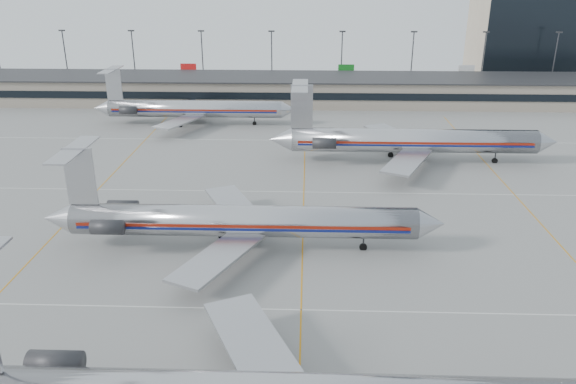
{
  "coord_description": "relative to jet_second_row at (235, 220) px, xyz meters",
  "views": [
    {
      "loc": [
        0.33,
        -34.99,
        29.97
      ],
      "look_at": [
        -1.89,
        28.68,
        4.5
      ],
      "focal_mm": 35.0,
      "sensor_mm": 36.0,
      "label": 1
    }
  ],
  "objects": [
    {
      "name": "distant_building",
      "position": [
        69.66,
        105.59,
        9.04
      ],
      "size": [
        30.0,
        20.0,
        25.0
      ],
      "primitive_type": "cube",
      "color": "tan",
      "rests_on": "ground"
    },
    {
      "name": "apron_markings",
      "position": [
        7.66,
        -12.41,
        -3.45
      ],
      "size": [
        160.0,
        0.15,
        0.02
      ],
      "primitive_type": "cube",
      "color": "silver",
      "rests_on": "ground"
    },
    {
      "name": "jet_second_row",
      "position": [
        0.0,
        0.0,
        0.0
      ],
      "size": [
        45.57,
        26.83,
        11.93
      ],
      "color": "#B9B9BE",
      "rests_on": "ground"
    },
    {
      "name": "jet_third_row",
      "position": [
        24.45,
        31.72,
        0.27
      ],
      "size": [
        47.0,
        28.91,
        12.85
      ],
      "color": "#B9B9BE",
      "rests_on": "ground"
    },
    {
      "name": "terminal",
      "position": [
        7.66,
        75.56,
        -0.3
      ],
      "size": [
        162.0,
        17.0,
        6.25
      ],
      "color": "gray",
      "rests_on": "ground"
    },
    {
      "name": "ground",
      "position": [
        7.66,
        -22.41,
        -3.46
      ],
      "size": [
        260.0,
        260.0,
        0.0
      ],
      "primitive_type": "plane",
      "color": "gray",
      "rests_on": "ground"
    },
    {
      "name": "light_mast_row",
      "position": [
        7.66,
        89.59,
        5.12
      ],
      "size": [
        163.6,
        0.4,
        15.28
      ],
      "color": "#38383D",
      "rests_on": "ground"
    },
    {
      "name": "jet_back_row",
      "position": [
        -15.78,
        54.45,
        -0.16
      ],
      "size": [
        41.63,
        25.6,
        11.38
      ],
      "color": "#B9B9BE",
      "rests_on": "ground"
    }
  ]
}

